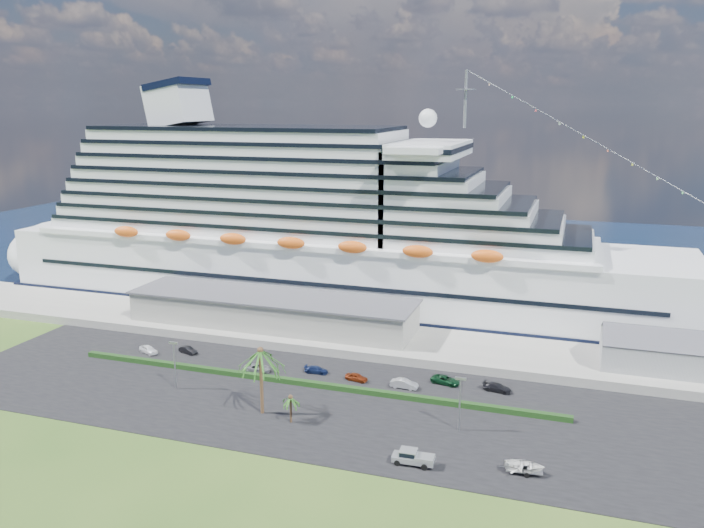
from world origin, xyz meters
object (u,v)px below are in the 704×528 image
(parked_car_3, at_px, (316,370))
(boat_trailer, at_px, (524,466))
(cruise_ship, at_px, (327,236))
(pickup_truck, at_px, (413,457))

(parked_car_3, relative_size, boat_trailer, 0.71)
(cruise_ship, height_order, pickup_truck, cruise_ship)
(pickup_truck, relative_size, boat_trailer, 0.96)
(cruise_ship, height_order, boat_trailer, cruise_ship)
(parked_car_3, bearing_deg, pickup_truck, -137.90)
(parked_car_3, xyz_separation_m, boat_trailer, (38.17, -23.35, 0.50))
(parked_car_3, relative_size, pickup_truck, 0.74)
(pickup_truck, distance_m, boat_trailer, 14.50)
(pickup_truck, bearing_deg, boat_trailer, 8.93)
(parked_car_3, distance_m, boat_trailer, 44.75)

